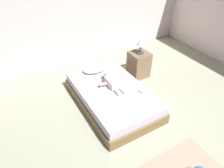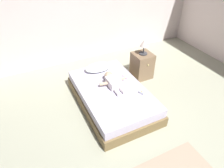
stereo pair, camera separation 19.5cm
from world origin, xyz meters
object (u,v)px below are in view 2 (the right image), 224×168
pillow (98,67)px  toothbrush (124,77)px  baby (113,81)px  baby_bottle (142,92)px  bed (112,96)px  lamp (144,44)px  nightstand (142,65)px

pillow → toothbrush: bearing=-54.1°
baby → baby_bottle: (0.32, -0.45, -0.04)m
bed → toothbrush: bearing=30.5°
bed → baby_bottle: bearing=-41.5°
baby → pillow: bearing=94.5°
lamp → baby_bottle: size_ratio=3.02×
lamp → baby_bottle: lamp is taller
nightstand → baby_bottle: 1.03m
pillow → baby_bottle: 1.08m
toothbrush → nightstand: (0.60, 0.30, -0.07)m
pillow → nightstand: size_ratio=0.98×
nightstand → pillow: bearing=170.4°
pillow → toothbrush: pillow is taller
lamp → bed: bearing=-151.9°
bed → pillow: 0.71m
nightstand → baby_bottle: (-0.57, -0.86, 0.09)m
baby → lamp: (0.89, 0.40, 0.35)m
toothbrush → nightstand: bearing=26.6°
toothbrush → nightstand: size_ratio=0.24×
baby → bed: bearing=-122.7°
pillow → lamp: size_ratio=1.73×
baby → toothbrush: size_ratio=4.60×
bed → baby: 0.28m
bed → toothbrush: size_ratio=13.82×
baby → nightstand: size_ratio=1.09×
baby → baby_bottle: bearing=-54.7°
nightstand → lamp: (0.00, 0.00, 0.49)m
nightstand → lamp: lamp is taller
baby → nightstand: (0.89, 0.40, -0.14)m
lamp → baby_bottle: 1.10m
pillow → baby: 0.56m
bed → lamp: (0.96, 0.51, 0.59)m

